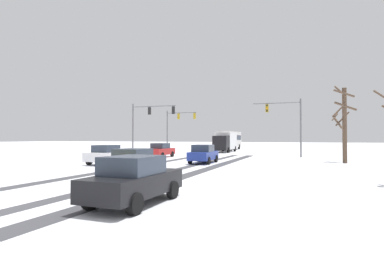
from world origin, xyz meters
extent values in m
cube|color=#424247|center=(3.83, 15.25, 0.00)|extent=(0.96, 33.54, 0.01)
cube|color=#424247|center=(-1.92, 15.25, 0.00)|extent=(0.91, 33.54, 0.01)
cube|color=#424247|center=(1.94, 15.25, 0.00)|extent=(0.80, 33.54, 0.01)
cube|color=white|center=(11.32, 13.72, 0.06)|extent=(4.00, 33.54, 0.12)
cylinder|color=slate|center=(9.92, 28.50, 3.25)|extent=(0.18, 0.18, 6.50)
cylinder|color=slate|center=(7.38, 28.39, 6.10)|extent=(5.08, 0.34, 0.12)
cube|color=#B79319|center=(6.37, 28.34, 5.55)|extent=(0.33, 0.25, 0.90)
sphere|color=black|center=(6.37, 28.18, 5.85)|extent=(0.20, 0.20, 0.20)
sphere|color=orange|center=(6.37, 28.18, 5.55)|extent=(0.20, 0.20, 0.20)
sphere|color=black|center=(6.37, 28.18, 5.25)|extent=(0.20, 0.20, 0.20)
cylinder|color=slate|center=(-9.92, 36.50, 3.25)|extent=(0.18, 0.18, 6.50)
cylinder|color=slate|center=(-7.54, 36.57, 6.10)|extent=(4.77, 0.27, 0.12)
cube|color=#B79319|center=(-8.01, 36.55, 5.55)|extent=(0.33, 0.25, 0.90)
sphere|color=black|center=(-8.02, 36.71, 5.85)|extent=(0.20, 0.20, 0.20)
sphere|color=orange|center=(-8.02, 36.71, 5.55)|extent=(0.20, 0.20, 0.20)
sphere|color=black|center=(-8.02, 36.71, 5.25)|extent=(0.20, 0.20, 0.20)
cube|color=#B79319|center=(-5.39, 36.64, 5.55)|extent=(0.33, 0.25, 0.90)
sphere|color=black|center=(-5.40, 36.80, 5.85)|extent=(0.20, 0.20, 0.20)
sphere|color=orange|center=(-5.40, 36.80, 5.55)|extent=(0.20, 0.20, 0.20)
sphere|color=black|center=(-5.40, 36.80, 5.25)|extent=(0.20, 0.20, 0.20)
cylinder|color=slate|center=(-9.92, 26.50, 3.25)|extent=(0.18, 0.18, 6.50)
cylinder|color=slate|center=(-7.04, 26.63, 6.10)|extent=(5.76, 0.39, 0.12)
cube|color=black|center=(-7.62, 26.60, 5.55)|extent=(0.33, 0.25, 0.90)
sphere|color=black|center=(-7.62, 26.76, 5.85)|extent=(0.20, 0.20, 0.20)
sphere|color=orange|center=(-7.62, 26.76, 5.55)|extent=(0.20, 0.20, 0.20)
sphere|color=black|center=(-7.62, 26.76, 5.25)|extent=(0.20, 0.20, 0.20)
cube|color=black|center=(-4.45, 26.75, 5.55)|extent=(0.33, 0.25, 0.90)
sphere|color=black|center=(-4.46, 26.91, 5.85)|extent=(0.20, 0.20, 0.20)
sphere|color=orange|center=(-4.46, 26.91, 5.55)|extent=(0.20, 0.20, 0.20)
sphere|color=black|center=(-4.46, 26.91, 5.25)|extent=(0.20, 0.20, 0.20)
cube|color=red|center=(-5.12, 24.79, 0.67)|extent=(1.77, 4.13, 0.70)
cube|color=#2D3847|center=(-5.12, 24.64, 1.32)|extent=(1.59, 1.92, 0.60)
cylinder|color=black|center=(-5.90, 26.07, 0.32)|extent=(0.23, 0.64, 0.64)
cylinder|color=black|center=(-4.29, 26.05, 0.32)|extent=(0.23, 0.64, 0.64)
cylinder|color=black|center=(-5.94, 23.53, 0.32)|extent=(0.23, 0.64, 0.64)
cylinder|color=black|center=(-4.33, 23.50, 0.32)|extent=(0.23, 0.64, 0.64)
cube|color=#233899|center=(1.98, 18.97, 0.67)|extent=(1.84, 4.16, 0.70)
cube|color=#2D3847|center=(1.99, 18.82, 1.32)|extent=(1.63, 1.95, 0.60)
cylinder|color=black|center=(1.13, 20.21, 0.32)|extent=(0.24, 0.65, 0.64)
cylinder|color=black|center=(2.75, 20.27, 0.32)|extent=(0.24, 0.65, 0.64)
cylinder|color=black|center=(1.22, 17.67, 0.32)|extent=(0.24, 0.65, 0.64)
cylinder|color=black|center=(2.84, 17.73, 0.32)|extent=(0.24, 0.65, 0.64)
cube|color=silver|center=(-5.34, 15.12, 0.67)|extent=(1.73, 4.11, 0.70)
cube|color=#2D3847|center=(-5.34, 14.97, 1.32)|extent=(1.57, 1.91, 0.60)
cylinder|color=black|center=(-6.14, 16.40, 0.32)|extent=(0.23, 0.64, 0.64)
cylinder|color=black|center=(-4.52, 16.39, 0.32)|extent=(0.23, 0.64, 0.64)
cylinder|color=black|center=(-6.16, 13.86, 0.32)|extent=(0.23, 0.64, 0.64)
cylinder|color=black|center=(-4.54, 13.85, 0.32)|extent=(0.23, 0.64, 0.64)
cube|color=yellow|center=(1.36, 8.61, 0.67)|extent=(1.72, 4.11, 0.70)
cube|color=#2D3847|center=(1.35, 8.46, 1.32)|extent=(1.57, 1.91, 0.60)
cylinder|color=black|center=(0.55, 9.88, 0.32)|extent=(0.22, 0.64, 0.64)
cylinder|color=black|center=(2.17, 9.87, 0.32)|extent=(0.22, 0.64, 0.64)
cylinder|color=black|center=(0.54, 7.34, 0.32)|extent=(0.22, 0.64, 0.64)
cylinder|color=black|center=(2.16, 7.33, 0.32)|extent=(0.22, 0.64, 0.64)
cube|color=black|center=(5.01, 2.72, 0.67)|extent=(1.76, 4.12, 0.70)
cube|color=#2D3847|center=(5.01, 2.57, 1.32)|extent=(1.59, 1.92, 0.60)
cylinder|color=black|center=(4.22, 4.00, 0.32)|extent=(0.23, 0.64, 0.64)
cylinder|color=black|center=(5.84, 3.98, 0.32)|extent=(0.23, 0.64, 0.64)
cylinder|color=black|center=(4.19, 1.46, 0.32)|extent=(0.23, 0.64, 0.64)
cylinder|color=black|center=(5.80, 1.43, 0.32)|extent=(0.23, 0.64, 0.64)
cube|color=silver|center=(-2.90, 48.47, 1.93)|extent=(2.71, 11.05, 2.90)
cube|color=#283342|center=(-2.90, 48.47, 2.28)|extent=(2.74, 10.17, 0.90)
cylinder|color=black|center=(-1.64, 44.65, 0.48)|extent=(0.32, 0.97, 0.96)
cylinder|color=black|center=(-4.02, 44.60, 0.48)|extent=(0.32, 0.97, 0.96)
cylinder|color=black|center=(-1.78, 51.79, 0.48)|extent=(0.32, 0.97, 0.96)
cylinder|color=black|center=(-4.15, 51.75, 0.48)|extent=(0.32, 0.97, 0.96)
cube|color=black|center=(-1.37, 37.09, 1.47)|extent=(2.14, 2.24, 2.10)
cube|color=silver|center=(-1.43, 40.79, 1.72)|extent=(2.29, 5.24, 2.60)
cylinder|color=black|center=(-0.36, 37.55, 0.42)|extent=(0.29, 0.84, 0.84)
cylinder|color=black|center=(-2.39, 37.52, 0.42)|extent=(0.29, 0.84, 0.84)
cylinder|color=black|center=(-0.44, 42.24, 0.42)|extent=(0.29, 0.84, 0.84)
cylinder|color=black|center=(-2.47, 42.20, 0.42)|extent=(0.29, 0.84, 0.84)
cylinder|color=brown|center=(13.63, 23.34, 3.32)|extent=(0.38, 0.38, 6.64)
cylinder|color=brown|center=(13.27, 22.94, 6.31)|extent=(0.96, 0.88, 1.08)
cylinder|color=brown|center=(13.21, 23.86, 4.69)|extent=(1.20, 1.01, 1.22)
cylinder|color=brown|center=(12.89, 23.61, 4.11)|extent=(0.67, 1.57, 0.77)
cylinder|color=brown|center=(13.04, 23.05, 3.61)|extent=(0.78, 1.36, 1.22)
cylinder|color=brown|center=(13.52, 22.55, 6.06)|extent=(1.67, 0.41, 0.84)
cylinder|color=brown|center=(13.61, 22.49, 4.94)|extent=(1.78, 0.22, 0.88)
cylinder|color=brown|center=(13.51, 23.89, 3.94)|extent=(1.22, 0.39, 1.30)
camera|label=1|loc=(10.44, -6.13, 2.23)|focal=28.12mm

